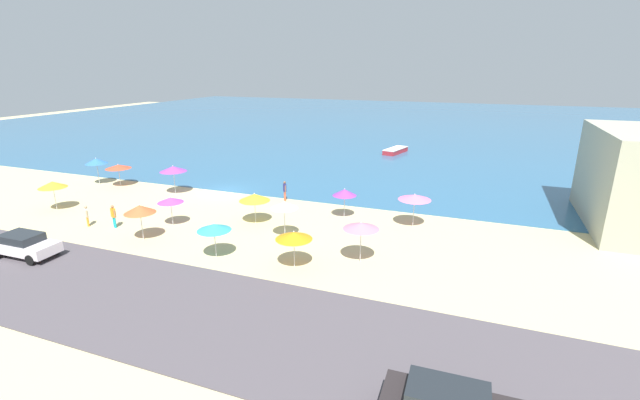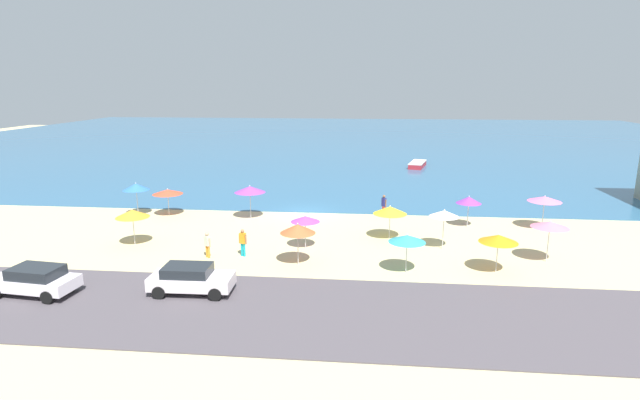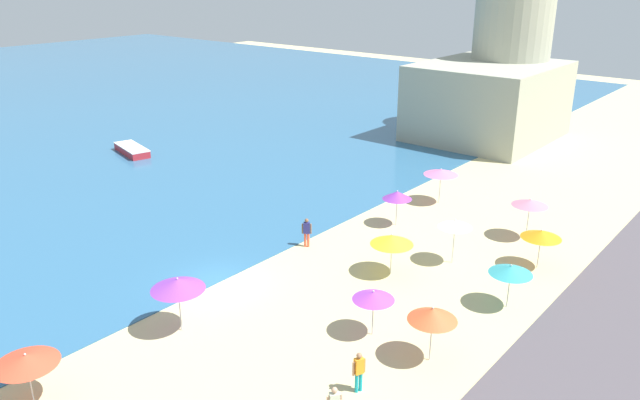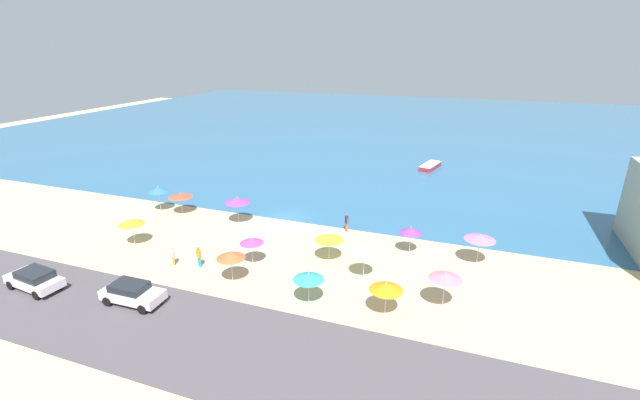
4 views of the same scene
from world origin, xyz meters
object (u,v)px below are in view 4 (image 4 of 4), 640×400
object	(u,v)px
beach_umbrella_10	(329,237)
beach_umbrella_0	(131,222)
beach_umbrella_5	(411,230)
parked_car_3	(35,279)
beach_umbrella_2	(386,287)
beach_umbrella_1	(237,200)
beach_umbrella_3	(252,241)
beach_umbrella_7	(231,255)
beach_umbrella_12	(309,277)
bather_2	(199,255)
beach_umbrella_9	(180,195)
beach_umbrella_4	(480,237)
bather_1	(173,255)
beach_umbrella_8	(446,276)
beach_umbrella_11	(364,250)
skiff_nearshore	(430,166)
parked_car_2	(132,293)
beach_umbrella_6	(158,189)
bather_0	(347,222)

from	to	relation	value
beach_umbrella_10	beach_umbrella_0	bearing A→B (deg)	-169.58
beach_umbrella_5	parked_car_3	xyz separation A→B (m)	(-23.57, -14.57, -1.18)
beach_umbrella_2	beach_umbrella_1	bearing A→B (deg)	148.80
beach_umbrella_3	beach_umbrella_7	bearing A→B (deg)	-91.11
beach_umbrella_12	bather_2	size ratio (longest dim) A/B	1.30
beach_umbrella_9	beach_umbrella_7	bearing A→B (deg)	-40.12
beach_umbrella_4	beach_umbrella_7	world-z (taller)	beach_umbrella_7
beach_umbrella_5	bather_1	distance (m)	18.83
bather_1	parked_car_3	size ratio (longest dim) A/B	0.36
beach_umbrella_8	beach_umbrella_11	bearing A→B (deg)	162.64
beach_umbrella_1	skiff_nearshore	size ratio (longest dim) A/B	0.51
beach_umbrella_11	bather_2	distance (m)	12.59
bather_2	parked_car_2	distance (m)	5.85
beach_umbrella_2	bather_2	distance (m)	14.73
beach_umbrella_9	bather_1	xyz separation A→B (m)	(6.21, -9.32, -1.03)
parked_car_3	beach_umbrella_5	bearing A→B (deg)	31.72
beach_umbrella_6	beach_umbrella_9	world-z (taller)	beach_umbrella_6
bather_0	parked_car_2	bearing A→B (deg)	-122.01
beach_umbrella_11	beach_umbrella_8	bearing A→B (deg)	-17.36
beach_umbrella_3	beach_umbrella_6	world-z (taller)	beach_umbrella_6
beach_umbrella_8	beach_umbrella_3	bearing A→B (deg)	175.85
beach_umbrella_6	bather_2	distance (m)	13.84
bather_1	bather_2	bearing A→B (deg)	12.38
beach_umbrella_0	beach_umbrella_9	xyz separation A→B (m)	(-0.70, 7.42, -0.19)
beach_umbrella_6	bather_1	distance (m)	12.65
beach_umbrella_2	skiff_nearshore	distance (m)	35.62
bather_0	skiff_nearshore	xyz separation A→B (m)	(4.83, 24.24, -0.61)
beach_umbrella_2	parked_car_2	distance (m)	16.50
beach_umbrella_10	beach_umbrella_11	size ratio (longest dim) A/B	0.89
parked_car_2	skiff_nearshore	world-z (taller)	parked_car_2
beach_umbrella_0	bather_1	distance (m)	5.95
bather_1	parked_car_2	bearing A→B (deg)	-80.65
bather_2	parked_car_2	xyz separation A→B (m)	(-1.19, -5.72, -0.14)
beach_umbrella_2	beach_umbrella_5	size ratio (longest dim) A/B	0.97
bather_0	beach_umbrella_2	bearing A→B (deg)	-62.42
beach_umbrella_5	parked_car_3	size ratio (longest dim) A/B	0.53
beach_umbrella_7	beach_umbrella_11	distance (m)	9.47
beach_umbrella_0	beach_umbrella_12	xyz separation A→B (m)	(17.22, -3.14, -0.15)
beach_umbrella_4	skiff_nearshore	world-z (taller)	beach_umbrella_4
beach_umbrella_11	bather_0	bearing A→B (deg)	115.13
beach_umbrella_7	bather_2	world-z (taller)	beach_umbrella_7
beach_umbrella_9	beach_umbrella_12	bearing A→B (deg)	-30.51
beach_umbrella_6	beach_umbrella_9	size ratio (longest dim) A/B	1.13
beach_umbrella_7	beach_umbrella_0	bearing A→B (deg)	167.26
beach_umbrella_3	beach_umbrella_10	distance (m)	5.99
beach_umbrella_0	beach_umbrella_7	bearing A→B (deg)	-12.74
beach_umbrella_10	beach_umbrella_12	bearing A→B (deg)	-83.59
beach_umbrella_9	skiff_nearshore	xyz separation A→B (m)	(21.81, 25.50, -1.54)
beach_umbrella_2	parked_car_3	xyz separation A→B (m)	(-23.45, -5.44, -1.13)
beach_umbrella_5	beach_umbrella_10	xyz separation A→B (m)	(-5.80, -3.44, -0.03)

